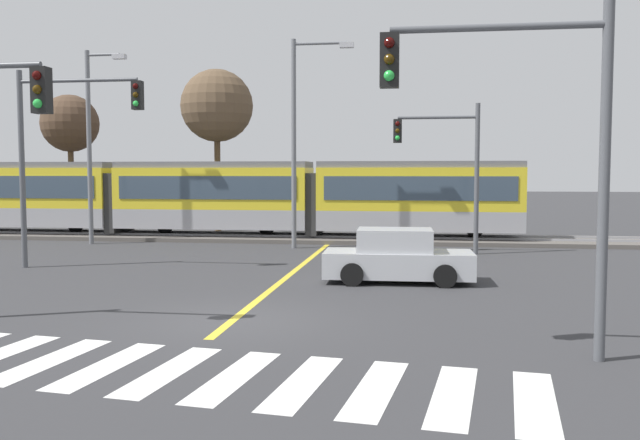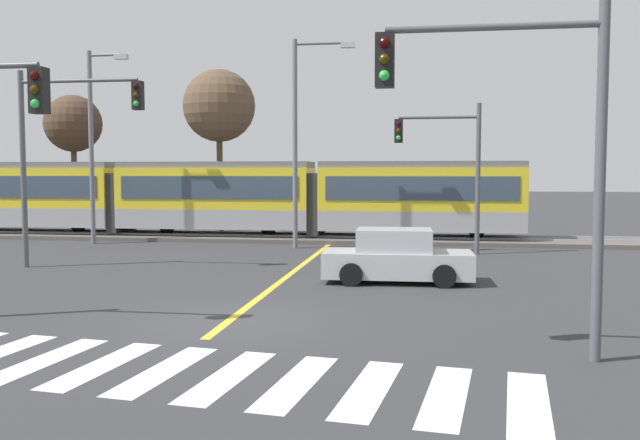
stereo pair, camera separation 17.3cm
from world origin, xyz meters
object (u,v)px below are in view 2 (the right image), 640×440
at_px(traffic_light_far_right, 449,156).
at_px(traffic_light_near_right, 520,124).
at_px(light_rail_tram, 217,195).
at_px(bare_tree_far_west, 73,124).
at_px(street_lamp_west, 94,136).
at_px(bare_tree_west, 219,106).
at_px(street_lamp_centre, 301,129).
at_px(traffic_light_mid_left, 62,136).
at_px(sedan_crossing, 397,258).

height_order(traffic_light_far_right, traffic_light_near_right, traffic_light_near_right).
distance_m(light_rail_tram, traffic_light_far_right, 11.58).
bearing_deg(bare_tree_far_west, street_lamp_west, -56.62).
height_order(traffic_light_far_right, street_lamp_west, street_lamp_west).
xyz_separation_m(traffic_light_far_right, bare_tree_far_west, (-20.75, 10.05, 2.13)).
height_order(light_rail_tram, bare_tree_west, bare_tree_west).
height_order(street_lamp_west, street_lamp_centre, street_lamp_centre).
height_order(bare_tree_far_west, bare_tree_west, bare_tree_west).
distance_m(traffic_light_mid_left, bare_tree_west, 14.51).
height_order(traffic_light_near_right, traffic_light_mid_left, traffic_light_mid_left).
distance_m(sedan_crossing, traffic_light_mid_left, 11.45).
xyz_separation_m(light_rail_tram, street_lamp_centre, (4.66, -3.42, 2.82)).
xyz_separation_m(sedan_crossing, bare_tree_far_west, (-19.09, 17.07, 5.15)).
height_order(traffic_light_far_right, bare_tree_far_west, bare_tree_far_west).
bearing_deg(traffic_light_mid_left, light_rail_tram, 79.45).
height_order(light_rail_tram, traffic_light_near_right, traffic_light_near_right).
xyz_separation_m(light_rail_tram, traffic_light_mid_left, (-1.92, -10.30, 2.24)).
bearing_deg(bare_tree_west, street_lamp_west, -115.86).
bearing_deg(traffic_light_near_right, street_lamp_west, 134.27).
xyz_separation_m(traffic_light_far_right, traffic_light_mid_left, (-12.47, -5.83, 0.56)).
xyz_separation_m(traffic_light_near_right, bare_tree_far_west, (-21.38, 24.73, 1.93)).
relative_size(traffic_light_mid_left, bare_tree_west, 0.75).
bearing_deg(traffic_light_mid_left, sedan_crossing, -6.30).
height_order(light_rail_tram, street_lamp_west, street_lamp_west).
relative_size(traffic_light_near_right, bare_tree_west, 0.69).
xyz_separation_m(sedan_crossing, street_lamp_centre, (-4.23, 8.07, 4.17)).
xyz_separation_m(light_rail_tram, traffic_light_far_right, (10.56, -4.46, 1.68)).
relative_size(traffic_light_near_right, street_lamp_centre, 0.69).
distance_m(traffic_light_mid_left, street_lamp_centre, 9.54).
relative_size(traffic_light_mid_left, street_lamp_centre, 0.75).
bearing_deg(traffic_light_mid_left, street_lamp_centre, 46.26).
height_order(traffic_light_near_right, street_lamp_centre, street_lamp_centre).
height_order(traffic_light_far_right, traffic_light_mid_left, traffic_light_mid_left).
xyz_separation_m(traffic_light_mid_left, street_lamp_west, (-2.58, 7.23, 0.41)).
distance_m(sedan_crossing, bare_tree_west, 19.34).
relative_size(traffic_light_near_right, street_lamp_west, 0.71).
bearing_deg(bare_tree_west, light_rail_tram, -75.06).
xyz_separation_m(traffic_light_near_right, street_lamp_centre, (-6.52, 15.73, 0.95)).
bearing_deg(street_lamp_centre, traffic_light_near_right, -67.49).
height_order(traffic_light_mid_left, street_lamp_west, street_lamp_west).
bearing_deg(light_rail_tram, street_lamp_west, -145.70).
bearing_deg(traffic_light_mid_left, traffic_light_far_right, 25.06).
xyz_separation_m(traffic_light_mid_left, bare_tree_west, (0.85, 14.30, 2.30)).
bearing_deg(light_rail_tram, traffic_light_near_right, -59.72).
distance_m(bare_tree_far_west, bare_tree_west, 9.29).
relative_size(light_rail_tram, street_lamp_centre, 3.30).
distance_m(light_rail_tram, bare_tree_west, 6.15).
xyz_separation_m(sedan_crossing, bare_tree_west, (-9.96, 15.49, 5.88)).
relative_size(light_rail_tram, traffic_light_far_right, 4.89).
distance_m(light_rail_tram, street_lamp_west, 6.06).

